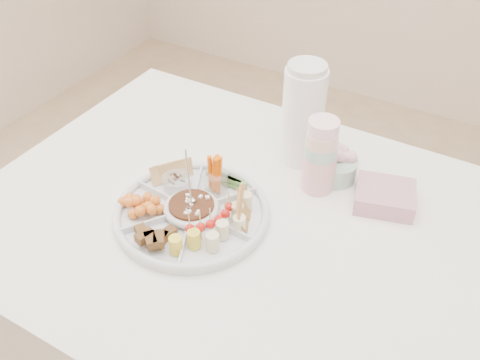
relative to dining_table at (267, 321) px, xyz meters
The scene contains 13 objects.
dining_table is the anchor object (origin of this frame).
party_tray 0.45m from the dining_table, 160.65° to the right, with size 0.38×0.38×0.04m, color silver.
bean_dip 0.46m from the dining_table, 160.65° to the right, with size 0.11×0.11×0.04m, color #382211.
tortillas 0.43m from the dining_table, behind, with size 0.10×0.10×0.06m, color #B57634, non-canonical shape.
carrot_cucumber 0.48m from the dining_table, 160.73° to the left, with size 0.12×0.12×0.11m, color #F46102, non-canonical shape.
pita_raisins 0.52m from the dining_table, behind, with size 0.11×0.11×0.06m, color #E1AB56, non-canonical shape.
cherries 0.53m from the dining_table, 158.44° to the right, with size 0.12×0.12×0.05m, color #FFA13D, non-canonical shape.
granola_chunks 0.50m from the dining_table, 135.78° to the right, with size 0.11×0.11×0.05m, color brown, non-canonical shape.
banana_tomato 0.47m from the dining_table, 120.70° to the right, with size 0.10×0.10×0.08m, color #FFE171, non-canonical shape.
cup_stack 0.54m from the dining_table, 81.17° to the left, with size 0.09×0.09×0.24m, color silver.
thermos 0.61m from the dining_table, 102.40° to the left, with size 0.11×0.11×0.30m, color white.
flower_bowl 0.50m from the dining_table, 77.62° to the left, with size 0.11×0.11×0.09m, color #93B89D.
napkin_stack 0.50m from the dining_table, 46.96° to the left, with size 0.15×0.13×0.05m, color #C68699.
Camera 1 is at (0.40, -0.85, 1.68)m, focal length 40.00 mm.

